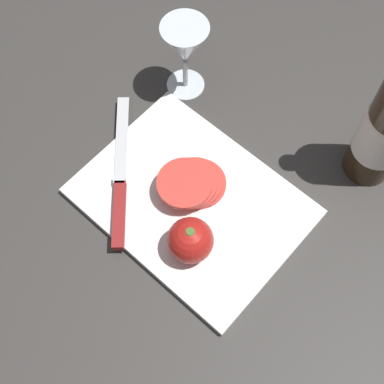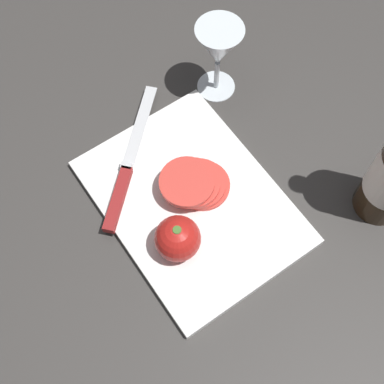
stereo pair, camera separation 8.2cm
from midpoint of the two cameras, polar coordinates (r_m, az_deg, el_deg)
ground_plane at (r=0.89m, az=-4.57°, el=2.27°), size 3.00×3.00×0.00m
cutting_board at (r=0.85m, az=-2.73°, el=-1.35°), size 0.34×0.26×0.01m
wine_glass at (r=0.90m, az=-3.45°, el=14.94°), size 0.08×0.08×0.15m
whole_tomato at (r=0.78m, az=-3.17°, el=-5.50°), size 0.07×0.07×0.07m
knife at (r=0.86m, az=-10.54°, el=-0.86°), size 0.20×0.22×0.01m
tomato_slice_stack_near at (r=0.84m, az=-2.72°, el=0.71°), size 0.10×0.12×0.03m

